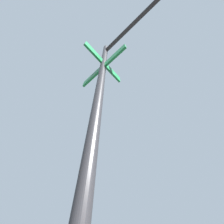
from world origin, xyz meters
TOP-DOWN VIEW (x-y plane):
  - traffic_signal_near at (-5.80, -5.38)m, footprint 2.16×3.29m

SIDE VIEW (x-z plane):
  - traffic_signal_near at x=-5.80m, z-range 1.20..6.92m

